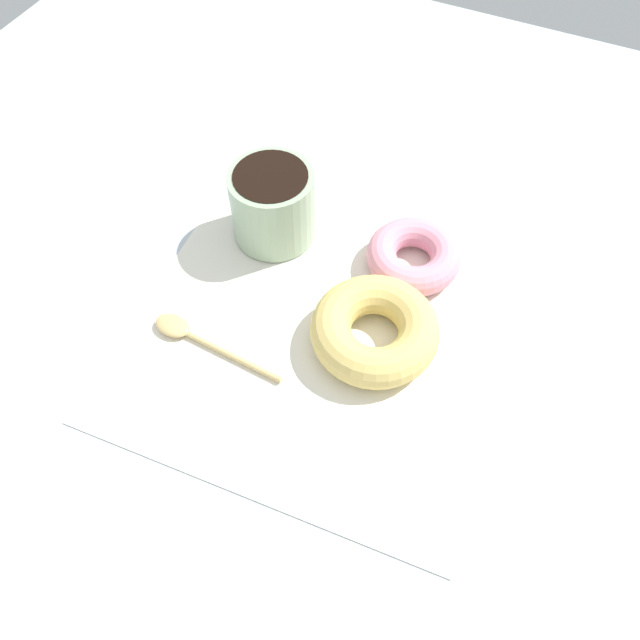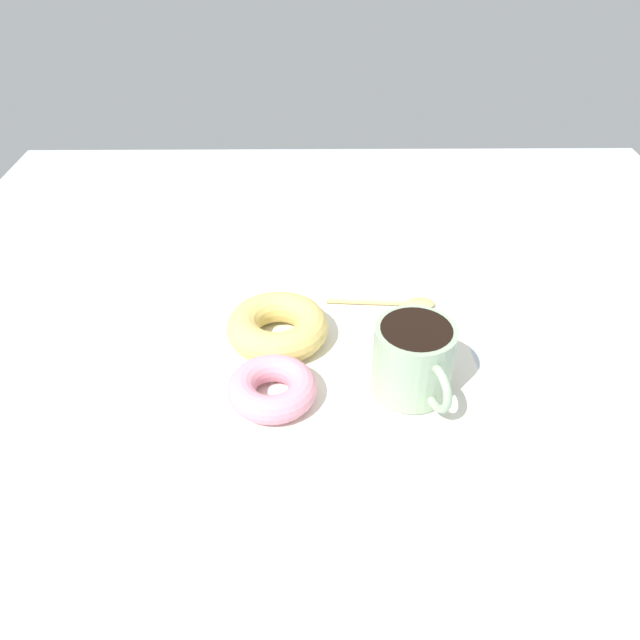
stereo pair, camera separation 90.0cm
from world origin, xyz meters
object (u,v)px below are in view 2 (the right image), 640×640
object	(u,v)px
donut_near_cup	(278,327)
spoon	(405,303)
coffee_cup	(414,359)
donut_far	(272,388)

from	to	relation	value
donut_near_cup	spoon	size ratio (longest dim) A/B	0.86
coffee_cup	donut_far	bearing A→B (deg)	-83.90
donut_far	spoon	size ratio (longest dim) A/B	0.68
coffee_cup	donut_near_cup	world-z (taller)	coffee_cup
coffee_cup	donut_near_cup	bearing A→B (deg)	-119.94
spoon	coffee_cup	bearing A→B (deg)	-4.18
donut_far	coffee_cup	bearing A→B (deg)	96.10
donut_far	donut_near_cup	bearing A→B (deg)	179.30
donut_near_cup	donut_far	bearing A→B (deg)	-0.70
donut_far	spoon	distance (cm)	23.48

